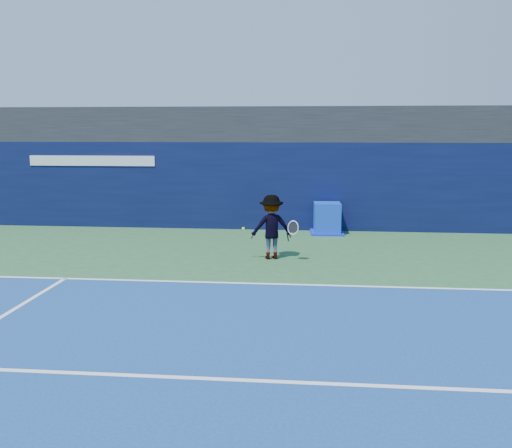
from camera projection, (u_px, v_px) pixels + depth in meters
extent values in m
plane|color=#2A5E33|center=(270.00, 331.00, 9.82)|extent=(80.00, 80.00, 0.00)
cube|color=white|center=(280.00, 284.00, 12.77)|extent=(24.00, 0.10, 0.01)
cube|color=white|center=(259.00, 381.00, 7.86)|extent=(24.00, 0.10, 0.01)
cube|color=black|center=(294.00, 125.00, 20.52)|extent=(36.00, 3.00, 1.20)
cube|color=#0A1037|center=(292.00, 185.00, 19.89)|extent=(36.00, 1.00, 3.00)
cube|color=white|center=(92.00, 161.00, 19.92)|extent=(4.50, 0.04, 0.35)
cube|color=#0E36C4|center=(327.00, 218.00, 18.94)|extent=(0.90, 0.90, 1.03)
cube|color=#0D23C1|center=(327.00, 232.00, 19.02)|extent=(1.13, 1.13, 0.07)
imported|color=white|center=(271.00, 227.00, 15.22)|extent=(1.23, 0.89, 1.72)
cylinder|color=black|center=(288.00, 237.00, 14.96)|extent=(0.08, 0.15, 0.27)
torus|color=silver|center=(293.00, 228.00, 14.86)|extent=(0.32, 0.18, 0.31)
cylinder|color=black|center=(293.00, 228.00, 14.86)|extent=(0.26, 0.14, 0.26)
sphere|color=#DBEF1A|center=(243.00, 229.00, 15.07)|extent=(0.08, 0.08, 0.08)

